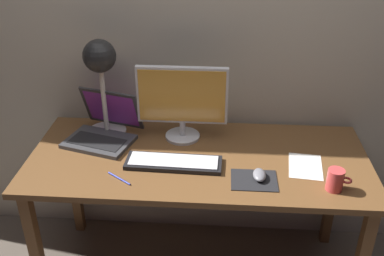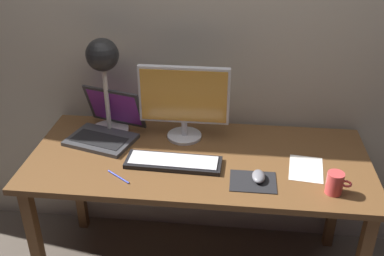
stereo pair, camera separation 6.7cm
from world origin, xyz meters
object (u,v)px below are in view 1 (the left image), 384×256
desk_lamp (101,67)px  pen (119,178)px  laptop (105,126)px  mouse (259,175)px  keyboard_main (174,162)px  coffee_mug (336,180)px  monitor (182,100)px

desk_lamp → pen: bearing=-69.7°
laptop → mouse: (0.76, -0.32, -0.05)m
keyboard_main → laptop: laptop is taller
coffee_mug → mouse: bearing=169.9°
laptop → desk_lamp: bearing=96.5°
desk_lamp → keyboard_main: bearing=-36.3°
laptop → desk_lamp: (-0.01, 0.04, 0.29)m
mouse → coffee_mug: (0.31, -0.06, 0.03)m
desk_lamp → laptop: bearing=-83.5°
pen → coffee_mug: bearing=-0.5°
monitor → coffee_mug: bearing=-30.1°
monitor → laptop: size_ratio=1.14×
desk_lamp → mouse: size_ratio=5.17×
monitor → desk_lamp: bearing=176.7°
coffee_mug → pen: (-0.92, 0.01, -0.04)m
laptop → pen: bearing=-68.1°
keyboard_main → coffee_mug: bearing=-11.3°
laptop → pen: (0.15, -0.36, -0.06)m
laptop → coffee_mug: (1.07, -0.37, -0.02)m
keyboard_main → laptop: size_ratio=1.14×
keyboard_main → coffee_mug: coffee_mug is taller
monitor → desk_lamp: (-0.39, 0.02, 0.15)m
monitor → coffee_mug: 0.80m
keyboard_main → pen: 0.26m
keyboard_main → mouse: bearing=-12.2°
keyboard_main → desk_lamp: size_ratio=0.90×
mouse → pen: 0.61m
desk_lamp → coffee_mug: bearing=-21.2°
laptop → keyboard_main: bearing=-32.0°
laptop → mouse: 0.82m
pen → monitor: bearing=57.5°
desk_lamp → monitor: bearing=-3.3°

